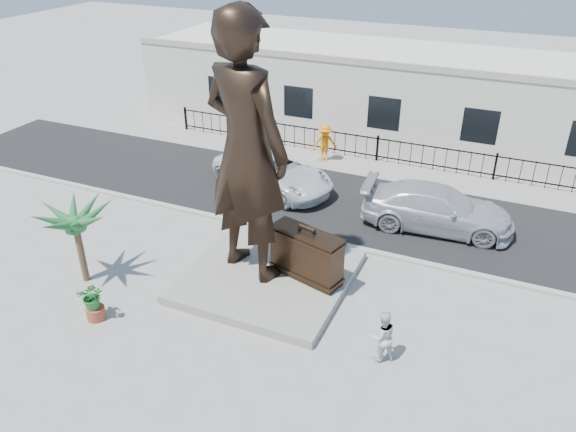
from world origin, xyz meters
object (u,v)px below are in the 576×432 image
(statue, at_px, (246,150))
(car_white, at_px, (273,172))
(suitcase, at_px, (307,255))
(tourist, at_px, (382,336))

(statue, relative_size, car_white, 1.50)
(statue, bearing_deg, suitcase, -156.07)
(statue, height_order, car_white, statue)
(suitcase, height_order, tourist, suitcase)
(suitcase, bearing_deg, car_white, 139.07)
(suitcase, relative_size, car_white, 0.43)
(car_white, bearing_deg, suitcase, -129.02)
(statue, distance_m, car_white, 7.65)
(statue, distance_m, tourist, 6.71)
(statue, height_order, tourist, statue)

